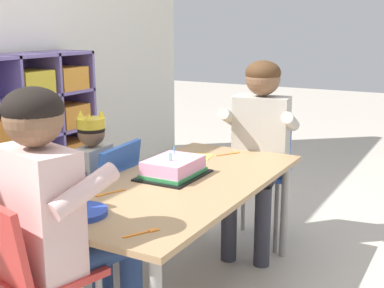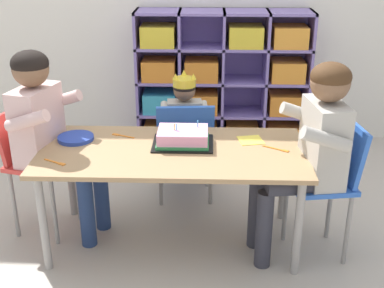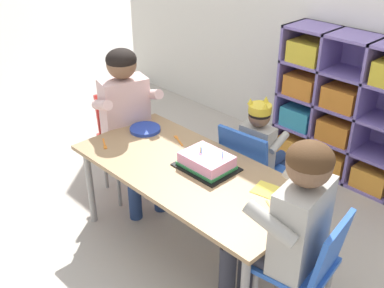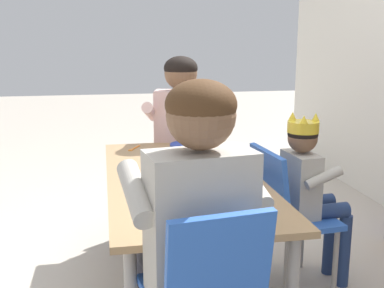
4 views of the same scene
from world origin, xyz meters
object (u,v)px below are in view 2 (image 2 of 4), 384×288
Objects in this scene: adult_helper_seated at (48,125)px; paper_plate_stack at (76,138)px; activity_table at (173,159)px; fork_by_napkin at (122,136)px; fork_scattered_mid_table at (56,162)px; classroom_chair_adult_side at (34,158)px; classroom_chair_guest_side at (330,178)px; classroom_chair_blue at (185,144)px; guest_at_table_side at (312,142)px; birthday_cake_on_tray at (183,138)px; child_with_crown at (184,119)px; fork_at_table_front_edge at (277,149)px.

paper_plate_stack is at bearing -67.73° from adult_helper_seated.
fork_by_napkin is at bearing 148.56° from activity_table.
paper_plate_stack reaches higher than fork_scattered_mid_table.
classroom_chair_guest_side reaches higher than classroom_chair_adult_side.
classroom_chair_guest_side is 1.36m from paper_plate_stack.
classroom_chair_guest_side is at bearing -81.67° from adult_helper_seated.
classroom_chair_guest_side is at bearing 140.38° from classroom_chair_blue.
adult_helper_seated is 1.00× the size of guest_at_table_side.
birthday_cake_on_tray is at bearing -77.22° from adult_helper_seated.
birthday_cake_on_tray is (0.05, 0.07, 0.09)m from activity_table.
child_with_crown is 1.14× the size of classroom_chair_guest_side.
adult_helper_seated is at bearing -104.59° from classroom_chair_guest_side.
birthday_cake_on_tray is 0.66m from fork_scattered_mid_table.
paper_plate_stack is at bearing 26.36° from fork_at_table_front_edge.
fork_by_napkin reaches higher than activity_table.
classroom_chair_guest_side is at bearing 10.54° from fork_by_napkin.
paper_plate_stack reaches higher than fork_at_table_front_edge.
classroom_chair_blue reaches higher than paper_plate_stack.
fork_at_table_front_edge is (0.50, -0.45, 0.17)m from classroom_chair_blue.
fork_scattered_mid_table is (-0.56, -0.18, 0.05)m from activity_table.
classroom_chair_guest_side is (0.77, -0.53, 0.05)m from classroom_chair_blue.
child_with_crown reaches higher than paper_plate_stack.
classroom_chair_adult_side reaches higher than fork_by_napkin.
fork_at_table_front_edge is at bearing 2.28° from activity_table.
child_with_crown is 1.01m from classroom_chair_guest_side.
birthday_cake_on_tray is at bearing 25.22° from fork_at_table_front_edge.
fork_scattered_mid_table is (-1.26, -0.09, -0.09)m from guest_at_table_side.
classroom_chair_guest_side is 0.30m from fork_at_table_front_edge.
activity_table is at bearing -8.44° from fork_by_napkin.
activity_table is 1.67× the size of child_with_crown.
classroom_chair_blue is 0.85m from adult_helper_seated.
child_with_crown is 6.27× the size of fork_by_napkin.
fork_scattered_mid_table is (-1.37, -0.11, 0.12)m from classroom_chair_guest_side.
classroom_chair_guest_side is 5.45× the size of fork_at_table_front_edge.
fork_scattered_mid_table and fork_at_table_front_edge have the same top height.
classroom_chair_guest_side reaches higher than fork_by_napkin.
child_with_crown is at bearing 91.85° from birthday_cake_on_tray.
fork_by_napkin is (-0.84, 0.16, 0.00)m from fork_at_table_front_edge.
child_with_crown is at bearing -143.35° from guest_at_table_side.
classroom_chair_guest_side is (0.81, -0.06, -0.06)m from activity_table.
adult_helper_seated is 0.31m from fork_scattered_mid_table.
classroom_chair_guest_side reaches higher than fork_scattered_mid_table.
guest_at_table_side is 1.03m from fork_by_napkin.
child_with_crown is at bearing 73.76° from fork_by_napkin.
guest_at_table_side is at bearing 8.23° from fork_by_napkin.
adult_helper_seated reaches higher than activity_table.
paper_plate_stack is at bearing -142.29° from fork_by_napkin.
adult_helper_seated reaches higher than birthday_cake_on_tray.
fork_scattered_mid_table is 0.93× the size of fork_at_table_front_edge.
classroom_chair_adult_side is 5.78× the size of fork_scattered_mid_table.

